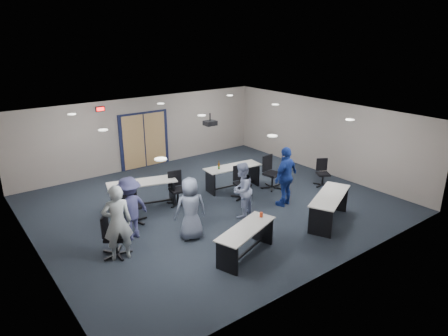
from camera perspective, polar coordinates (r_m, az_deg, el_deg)
floor at (r=12.30m, az=-1.67°, el=-5.14°), size 10.00×10.00×0.00m
back_wall at (r=15.56m, az=-11.43°, el=4.98°), size 10.00×0.04×2.70m
front_wall at (r=8.80m, az=15.66°, el=-6.55°), size 10.00×0.04×2.70m
left_wall at (r=9.99m, az=-25.88°, el=-4.69°), size 0.04×9.00×2.70m
right_wall at (r=15.14m, az=13.91°, el=4.40°), size 0.04×9.00×2.70m
ceiling at (r=11.46m, az=-1.80°, el=7.26°), size 10.00×9.00×0.04m
double_door at (r=15.60m, az=-11.30°, el=3.88°), size 2.00×0.07×2.20m
exit_sign at (r=14.68m, az=-17.27°, el=8.06°), size 0.32×0.07×0.18m
ceiling_projector at (r=12.09m, az=-1.99°, el=6.46°), size 0.35×0.32×0.37m
ceiling_can_lights at (r=11.67m, az=-2.51°, el=7.32°), size 6.24×5.74×0.02m
table_front_left at (r=9.42m, az=3.19°, el=-9.78°), size 1.90×1.15×0.85m
table_front_right at (r=11.33m, az=14.84°, el=-4.95°), size 2.10×1.45×0.81m
table_back_left at (r=12.11m, az=-11.56°, el=-3.09°), size 2.12×1.19×0.82m
table_back_right at (r=13.27m, az=1.23°, el=-0.76°), size 1.98×0.85×1.07m
chair_back_a at (r=11.23m, az=-12.85°, el=-5.14°), size 0.68×0.68×1.06m
chair_back_b at (r=12.15m, az=-6.65°, el=-2.96°), size 0.74×0.74×1.02m
chair_back_c at (r=12.54m, az=2.62°, el=-2.12°), size 0.78×0.78×1.03m
chair_back_d at (r=13.36m, az=6.96°, el=-0.67°), size 0.80×0.80×1.12m
chair_loose_left at (r=9.77m, az=-15.28°, el=-9.28°), size 0.91×0.91×1.04m
chair_loose_right at (r=13.94m, az=13.99°, el=-0.69°), size 0.80×0.80×0.92m
person_gray at (r=9.45m, az=-14.98°, el=-7.56°), size 0.76×0.59×1.83m
person_plaid at (r=10.08m, az=-4.80°, el=-5.81°), size 0.92×0.74×1.63m
person_lightblue at (r=11.23m, az=2.52°, el=-3.15°), size 0.96×0.87×1.60m
person_navy at (r=12.05m, az=8.81°, el=-1.20°), size 1.15×0.68×1.83m
person_back at (r=10.32m, az=-13.29°, el=-5.63°), size 1.18×0.85×1.65m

